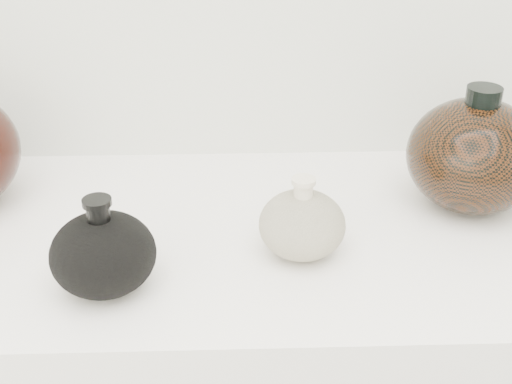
{
  "coord_description": "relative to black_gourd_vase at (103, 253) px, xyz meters",
  "views": [
    {
      "loc": [
        -0.06,
        0.09,
        1.43
      ],
      "look_at": [
        -0.03,
        0.92,
        0.98
      ],
      "focal_mm": 50.0,
      "sensor_mm": 36.0,
      "label": 1
    }
  ],
  "objects": [
    {
      "name": "black_gourd_vase",
      "position": [
        0.0,
        0.0,
        0.0
      ],
      "size": [
        0.14,
        0.14,
        0.13
      ],
      "color": "black",
      "rests_on": "display_counter"
    },
    {
      "name": "cream_gourd_vase",
      "position": [
        0.25,
        0.07,
        -0.01
      ],
      "size": [
        0.15,
        0.15,
        0.11
      ],
      "color": "#C0A894",
      "rests_on": "display_counter"
    },
    {
      "name": "right_round_pot",
      "position": [
        0.51,
        0.19,
        0.03
      ],
      "size": [
        0.25,
        0.25,
        0.19
      ],
      "color": "black",
      "rests_on": "display_counter"
    },
    {
      "name": "room",
      "position": [
        0.22,
        -0.55,
        0.35
      ],
      "size": [
        3.04,
        2.42,
        2.64
      ],
      "color": "#606060",
      "rests_on": "ground"
    }
  ]
}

